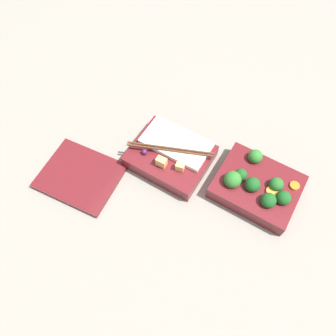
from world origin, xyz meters
name	(u,v)px	position (x,y,z in m)	size (l,w,h in m)	color
ground_plane	(209,169)	(0.00, 0.00, 0.00)	(3.00, 3.00, 0.00)	gray
bento_tray_vegetable	(257,186)	(-0.12, 0.00, 0.03)	(0.19, 0.15, 0.07)	maroon
bento_tray_rice	(171,155)	(0.10, 0.02, 0.02)	(0.20, 0.15, 0.06)	maroon
bento_lid	(80,176)	(0.26, 0.18, 0.01)	(0.19, 0.15, 0.01)	maroon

